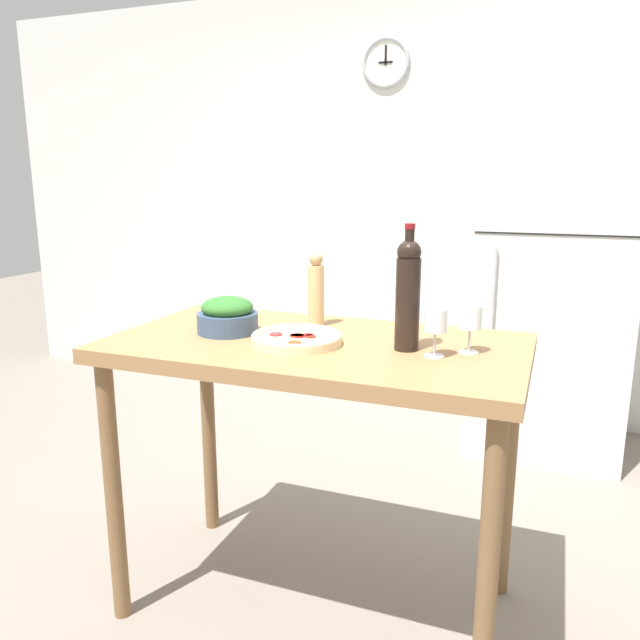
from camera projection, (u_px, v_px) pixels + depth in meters
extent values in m
plane|color=slate|center=(316.00, 601.00, 2.21)|extent=(14.00, 14.00, 0.00)
cube|color=silver|center=(440.00, 205.00, 3.82)|extent=(6.40, 0.06, 2.60)
torus|color=#A8ADB2|center=(386.00, 62.00, 3.72)|extent=(0.30, 0.03, 0.30)
cylinder|color=white|center=(386.00, 62.00, 3.73)|extent=(0.26, 0.01, 0.26)
cube|color=black|center=(386.00, 62.00, 3.72)|extent=(0.09, 0.01, 0.01)
cube|color=black|center=(386.00, 55.00, 3.71)|extent=(0.01, 0.01, 0.11)
cube|color=silver|center=(552.00, 298.00, 3.33)|extent=(0.78, 0.67, 1.67)
cube|color=black|center=(557.00, 235.00, 2.94)|extent=(0.76, 0.01, 0.01)
cylinder|color=#B2B2B7|center=(491.00, 323.00, 3.13)|extent=(0.02, 0.02, 0.75)
cube|color=olive|center=(316.00, 348.00, 2.00)|extent=(1.32, 0.72, 0.05)
cylinder|color=brown|center=(113.00, 493.00, 2.05)|extent=(0.06, 0.06, 0.91)
cylinder|color=brown|center=(488.00, 575.00, 1.63)|extent=(0.06, 0.06, 0.91)
cylinder|color=brown|center=(209.00, 427.00, 2.59)|extent=(0.06, 0.06, 0.91)
cylinder|color=brown|center=(507.00, 475.00, 2.17)|extent=(0.06, 0.06, 0.91)
cylinder|color=black|center=(408.00, 304.00, 1.86)|extent=(0.07, 0.07, 0.28)
sphere|color=black|center=(409.00, 252.00, 1.83)|extent=(0.07, 0.07, 0.07)
cylinder|color=black|center=(410.00, 241.00, 1.82)|extent=(0.03, 0.03, 0.07)
cylinder|color=maroon|center=(410.00, 226.00, 1.81)|extent=(0.03, 0.03, 0.02)
cylinder|color=silver|center=(434.00, 356.00, 1.82)|extent=(0.06, 0.06, 0.00)
cylinder|color=silver|center=(435.00, 343.00, 1.81)|extent=(0.01, 0.01, 0.07)
cylinder|color=white|center=(436.00, 320.00, 1.79)|extent=(0.07, 0.07, 0.07)
cylinder|color=maroon|center=(435.00, 327.00, 1.80)|extent=(0.06, 0.06, 0.03)
cylinder|color=silver|center=(469.00, 352.00, 1.86)|extent=(0.06, 0.06, 0.00)
cylinder|color=silver|center=(469.00, 340.00, 1.85)|extent=(0.01, 0.01, 0.07)
cylinder|color=white|center=(471.00, 317.00, 1.83)|extent=(0.07, 0.07, 0.07)
cylinder|color=maroon|center=(470.00, 327.00, 1.84)|extent=(0.06, 0.06, 0.01)
cylinder|color=tan|center=(316.00, 296.00, 2.18)|extent=(0.06, 0.06, 0.21)
sphere|color=tan|center=(316.00, 259.00, 2.15)|extent=(0.05, 0.05, 0.05)
cylinder|color=#384C6B|center=(228.00, 323.00, 2.09)|extent=(0.20, 0.20, 0.07)
ellipsoid|color=#2D6628|center=(227.00, 307.00, 2.08)|extent=(0.17, 0.17, 0.07)
cylinder|color=beige|center=(297.00, 340.00, 1.96)|extent=(0.28, 0.28, 0.02)
torus|color=beige|center=(297.00, 336.00, 1.95)|extent=(0.28, 0.28, 0.02)
cylinder|color=red|center=(296.00, 336.00, 1.95)|extent=(0.04, 0.04, 0.01)
cylinder|color=red|center=(295.00, 336.00, 1.95)|extent=(0.03, 0.03, 0.01)
cylinder|color=red|center=(308.00, 335.00, 1.96)|extent=(0.04, 0.04, 0.01)
cylinder|color=red|center=(298.00, 336.00, 1.95)|extent=(0.03, 0.03, 0.01)
cylinder|color=red|center=(298.00, 335.00, 1.96)|extent=(0.04, 0.04, 0.01)
cylinder|color=red|center=(310.00, 336.00, 1.95)|extent=(0.04, 0.04, 0.01)
cylinder|color=#C0372D|center=(299.00, 336.00, 1.95)|extent=(0.03, 0.03, 0.01)
cylinder|color=red|center=(276.00, 334.00, 1.97)|extent=(0.04, 0.04, 0.01)
cylinder|color=red|center=(295.00, 343.00, 1.87)|extent=(0.04, 0.04, 0.01)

